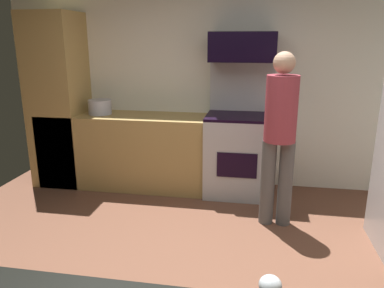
% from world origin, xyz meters
% --- Properties ---
extents(wall_back, '(5.20, 0.12, 2.60)m').
position_xyz_m(wall_back, '(0.00, 2.34, 1.30)').
color(wall_back, white).
rests_on(wall_back, ground).
extents(lower_cabinet_run, '(2.40, 0.60, 0.90)m').
position_xyz_m(lower_cabinet_run, '(-0.90, 1.98, 0.45)').
color(lower_cabinet_run, tan).
rests_on(lower_cabinet_run, ground).
extents(cabinet_column, '(0.60, 0.60, 2.10)m').
position_xyz_m(cabinet_column, '(-1.90, 1.98, 1.05)').
color(cabinet_column, tan).
rests_on(cabinet_column, ground).
extents(oven_range, '(0.76, 0.65, 1.54)m').
position_xyz_m(oven_range, '(0.34, 1.97, 0.52)').
color(oven_range, '#BBBCBE').
rests_on(oven_range, ground).
extents(microwave, '(0.74, 0.38, 0.33)m').
position_xyz_m(microwave, '(0.34, 2.06, 1.70)').
color(microwave, black).
rests_on(microwave, oven_range).
extents(person_cook, '(0.31, 0.30, 1.68)m').
position_xyz_m(person_cook, '(0.75, 1.24, 0.94)').
color(person_cook, '#575757').
rests_on(person_cook, ground).
extents(wine_glass_far, '(0.07, 0.07, 0.17)m').
position_xyz_m(wine_glass_far, '(0.58, -1.22, 1.03)').
color(wine_glass_far, silver).
rests_on(wine_glass_far, counter_island).
extents(stock_pot, '(0.28, 0.28, 0.18)m').
position_xyz_m(stock_pot, '(-1.36, 1.98, 0.99)').
color(stock_pot, '#B2B4C8').
rests_on(stock_pot, lower_cabinet_run).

